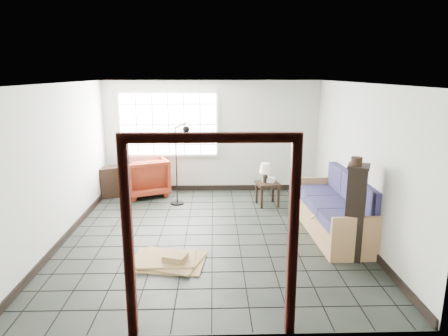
{
  "coord_description": "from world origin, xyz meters",
  "views": [
    {
      "loc": [
        0.03,
        -6.53,
        2.76
      ],
      "look_at": [
        0.22,
        0.3,
        1.13
      ],
      "focal_mm": 32.0,
      "sensor_mm": 36.0,
      "label": 1
    }
  ],
  "objects_px": {
    "futon_sofa": "(338,212)",
    "armchair": "(145,175)",
    "side_table": "(267,186)",
    "tall_shelf": "(355,212)"
  },
  "relations": [
    {
      "from": "futon_sofa",
      "to": "armchair",
      "type": "xyz_separation_m",
      "value": [
        -3.76,
        2.34,
        0.11
      ]
    },
    {
      "from": "armchair",
      "to": "side_table",
      "type": "xyz_separation_m",
      "value": [
        2.72,
        -0.82,
        -0.07
      ]
    },
    {
      "from": "futon_sofa",
      "to": "side_table",
      "type": "bearing_deg",
      "value": 122.26
    },
    {
      "from": "armchair",
      "to": "tall_shelf",
      "type": "distance_m",
      "value": 4.98
    },
    {
      "from": "side_table",
      "to": "tall_shelf",
      "type": "distance_m",
      "value": 2.72
    },
    {
      "from": "side_table",
      "to": "tall_shelf",
      "type": "height_order",
      "value": "tall_shelf"
    },
    {
      "from": "futon_sofa",
      "to": "side_table",
      "type": "relative_size",
      "value": 4.45
    },
    {
      "from": "armchair",
      "to": "side_table",
      "type": "distance_m",
      "value": 2.84
    },
    {
      "from": "futon_sofa",
      "to": "armchair",
      "type": "relative_size",
      "value": 2.46
    },
    {
      "from": "armchair",
      "to": "tall_shelf",
      "type": "xyz_separation_m",
      "value": [
        3.69,
        -3.33,
        0.26
      ]
    }
  ]
}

